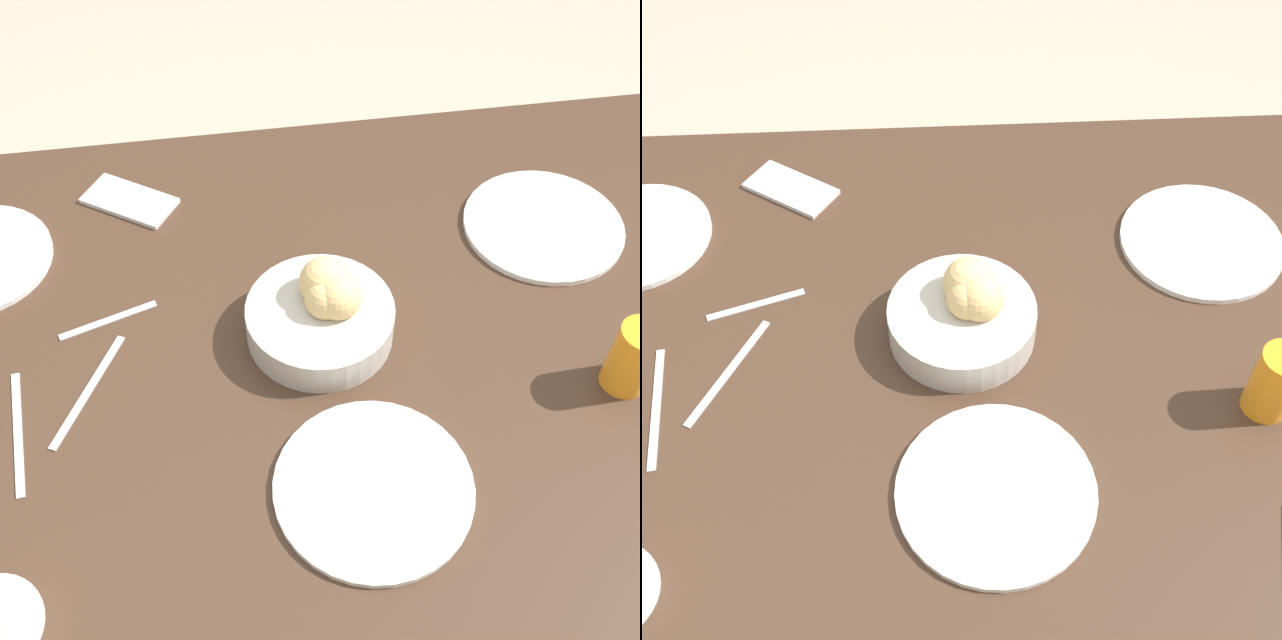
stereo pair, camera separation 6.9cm
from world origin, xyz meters
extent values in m
plane|color=#A89E89|center=(0.00, 0.00, 0.00)|extent=(10.00, 10.00, 0.00)
cube|color=#3D281C|center=(0.00, 0.00, 0.73)|extent=(1.59, 1.06, 0.03)
cube|color=#3D281C|center=(-0.74, -0.48, 0.36)|extent=(0.06, 0.06, 0.71)
cylinder|color=#B2ADA3|center=(-0.09, -0.05, 0.77)|extent=(0.21, 0.21, 0.05)
sphere|color=#DBB775|center=(-0.10, -0.08, 0.82)|extent=(0.07, 0.07, 0.07)
sphere|color=#DBB775|center=(-0.10, -0.05, 0.82)|extent=(0.06, 0.06, 0.06)
sphere|color=#DBB775|center=(-0.12, -0.05, 0.82)|extent=(0.07, 0.07, 0.07)
cylinder|color=white|center=(-0.48, -0.21, 0.75)|extent=(0.25, 0.25, 0.01)
cylinder|color=white|center=(-0.12, 0.20, 0.75)|extent=(0.25, 0.25, 0.01)
cylinder|color=orange|center=(-0.49, 0.09, 0.80)|extent=(0.06, 0.06, 0.11)
cube|color=#B7B7BC|center=(0.32, 0.05, 0.75)|extent=(0.03, 0.19, 0.00)
cube|color=#B7B7BC|center=(0.23, 0.00, 0.75)|extent=(0.10, 0.18, 0.00)
cube|color=#B7B7BC|center=(0.21, -0.12, 0.75)|extent=(0.14, 0.06, 0.00)
cube|color=silver|center=(0.18, -0.37, 0.75)|extent=(0.17, 0.15, 0.01)
camera|label=1|loc=(0.02, 0.65, 1.65)|focal=45.00mm
camera|label=2|loc=(-0.05, 0.66, 1.65)|focal=45.00mm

